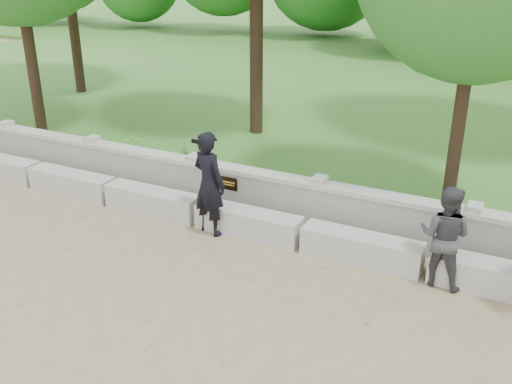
% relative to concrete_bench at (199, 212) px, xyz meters
% --- Properties ---
extents(ground, '(80.00, 80.00, 0.00)m').
position_rel_concrete_bench_xyz_m(ground, '(-0.00, -1.90, -0.22)').
color(ground, '#99815E').
rests_on(ground, ground).
extents(lawn, '(40.00, 22.00, 0.25)m').
position_rel_concrete_bench_xyz_m(lawn, '(-0.00, 12.10, -0.10)').
color(lawn, '#2D6324').
rests_on(lawn, ground).
extents(concrete_bench, '(11.90, 0.45, 0.45)m').
position_rel_concrete_bench_xyz_m(concrete_bench, '(0.00, 0.00, 0.00)').
color(concrete_bench, '#B1AFA7').
rests_on(concrete_bench, ground).
extents(parapet_wall, '(12.50, 0.35, 0.90)m').
position_rel_concrete_bench_xyz_m(parapet_wall, '(0.00, 0.70, 0.24)').
color(parapet_wall, '#A6A49D').
rests_on(parapet_wall, ground).
extents(man_main, '(0.75, 0.69, 1.82)m').
position_rel_concrete_bench_xyz_m(man_main, '(0.38, -0.21, 0.68)').
color(man_main, black).
rests_on(man_main, ground).
extents(visitor_left, '(0.81, 0.66, 1.53)m').
position_rel_concrete_bench_xyz_m(visitor_left, '(4.22, -0.10, 0.54)').
color(visitor_left, '#38383C').
rests_on(visitor_left, ground).
extents(shrub_a, '(0.37, 0.41, 0.65)m').
position_rel_concrete_bench_xyz_m(shrub_a, '(-2.50, 1.40, 0.35)').
color(shrub_a, '#42852D').
rests_on(shrub_a, lawn).
extents(shrub_b, '(0.36, 0.38, 0.55)m').
position_rel_concrete_bench_xyz_m(shrub_b, '(-1.27, 1.40, 0.30)').
color(shrub_b, '#42852D').
rests_on(shrub_b, lawn).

